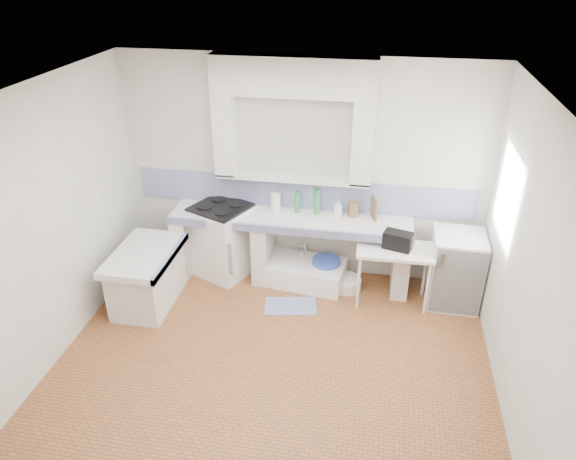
% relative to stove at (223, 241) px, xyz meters
% --- Properties ---
extents(floor, '(4.50, 4.50, 0.00)m').
position_rel_stove_xyz_m(floor, '(0.99, -1.71, -0.47)').
color(floor, '#98582D').
rests_on(floor, ground).
extents(ceiling, '(4.50, 4.50, 0.00)m').
position_rel_stove_xyz_m(ceiling, '(0.99, -1.71, 2.33)').
color(ceiling, silver).
rests_on(ceiling, ground).
extents(wall_back, '(4.50, 0.00, 4.50)m').
position_rel_stove_xyz_m(wall_back, '(0.99, 0.29, 0.93)').
color(wall_back, silver).
rests_on(wall_back, ground).
extents(wall_front, '(4.50, 0.00, 4.50)m').
position_rel_stove_xyz_m(wall_front, '(0.99, -3.71, 0.93)').
color(wall_front, silver).
rests_on(wall_front, ground).
extents(wall_left, '(0.00, 4.50, 4.50)m').
position_rel_stove_xyz_m(wall_left, '(-1.26, -1.71, 0.93)').
color(wall_left, silver).
rests_on(wall_left, ground).
extents(wall_right, '(0.00, 4.50, 4.50)m').
position_rel_stove_xyz_m(wall_right, '(3.24, -1.71, 0.93)').
color(wall_right, silver).
rests_on(wall_right, ground).
extents(alcove_mass, '(1.90, 0.25, 0.45)m').
position_rel_stove_xyz_m(alcove_mass, '(0.89, 0.16, 2.11)').
color(alcove_mass, silver).
rests_on(alcove_mass, ground).
extents(window_frame, '(0.35, 0.86, 1.06)m').
position_rel_stove_xyz_m(window_frame, '(3.42, -0.51, 1.13)').
color(window_frame, '#3A2512').
rests_on(window_frame, ground).
extents(lace_valance, '(0.01, 0.84, 0.24)m').
position_rel_stove_xyz_m(lace_valance, '(3.27, -0.51, 1.51)').
color(lace_valance, white).
rests_on(lace_valance, ground).
extents(counter_slab, '(3.00, 0.60, 0.08)m').
position_rel_stove_xyz_m(counter_slab, '(0.89, -0.01, 0.39)').
color(counter_slab, white).
rests_on(counter_slab, ground).
extents(counter_lip, '(3.00, 0.04, 0.10)m').
position_rel_stove_xyz_m(counter_lip, '(0.89, -0.29, 0.39)').
color(counter_lip, navy).
rests_on(counter_lip, ground).
extents(counter_pier_left, '(0.20, 0.55, 0.82)m').
position_rel_stove_xyz_m(counter_pier_left, '(-0.51, -0.01, -0.06)').
color(counter_pier_left, silver).
rests_on(counter_pier_left, ground).
extents(counter_pier_mid, '(0.20, 0.55, 0.82)m').
position_rel_stove_xyz_m(counter_pier_mid, '(0.54, -0.01, -0.06)').
color(counter_pier_mid, silver).
rests_on(counter_pier_mid, ground).
extents(counter_pier_right, '(0.20, 0.55, 0.82)m').
position_rel_stove_xyz_m(counter_pier_right, '(2.29, -0.01, -0.06)').
color(counter_pier_right, silver).
rests_on(counter_pier_right, ground).
extents(peninsula_top, '(0.70, 1.10, 0.08)m').
position_rel_stove_xyz_m(peninsula_top, '(-0.71, -0.81, 0.19)').
color(peninsula_top, white).
rests_on(peninsula_top, ground).
extents(peninsula_base, '(0.60, 1.00, 0.62)m').
position_rel_stove_xyz_m(peninsula_base, '(-0.71, -0.81, -0.16)').
color(peninsula_base, silver).
rests_on(peninsula_base, ground).
extents(peninsula_lip, '(0.04, 1.10, 0.10)m').
position_rel_stove_xyz_m(peninsula_lip, '(-0.38, -0.81, 0.19)').
color(peninsula_lip, navy).
rests_on(peninsula_lip, ground).
extents(backsplash, '(4.27, 0.03, 0.40)m').
position_rel_stove_xyz_m(backsplash, '(0.99, 0.27, 0.63)').
color(backsplash, navy).
rests_on(backsplash, ground).
extents(stove, '(0.87, 0.86, 0.94)m').
position_rel_stove_xyz_m(stove, '(0.00, 0.00, 0.00)').
color(stove, white).
rests_on(stove, ground).
extents(sink, '(1.14, 0.72, 0.26)m').
position_rel_stove_xyz_m(sink, '(1.06, -0.05, -0.34)').
color(sink, white).
rests_on(sink, ground).
extents(side_table, '(0.90, 0.51, 0.04)m').
position_rel_stove_xyz_m(side_table, '(2.19, -0.29, -0.10)').
color(side_table, white).
rests_on(side_table, ground).
extents(fridge, '(0.60, 0.60, 0.91)m').
position_rel_stove_xyz_m(fridge, '(2.92, -0.16, -0.01)').
color(fridge, white).
rests_on(fridge, ground).
extents(bucket_red, '(0.28, 0.28, 0.25)m').
position_rel_stove_xyz_m(bucket_red, '(0.92, 0.03, -0.35)').
color(bucket_red, red).
rests_on(bucket_red, ground).
extents(bucket_orange, '(0.40, 0.40, 0.29)m').
position_rel_stove_xyz_m(bucket_orange, '(1.08, -0.11, -0.33)').
color(bucket_orange, '#EC4F0C').
rests_on(bucket_orange, ground).
extents(bucket_blue, '(0.37, 0.37, 0.34)m').
position_rel_stove_xyz_m(bucket_blue, '(1.36, -0.02, -0.30)').
color(bucket_blue, blue).
rests_on(bucket_blue, ground).
extents(basin_white, '(0.45, 0.45, 0.14)m').
position_rel_stove_xyz_m(basin_white, '(1.65, -0.11, -0.40)').
color(basin_white, white).
rests_on(basin_white, ground).
extents(water_bottle_a, '(0.10, 0.10, 0.34)m').
position_rel_stove_xyz_m(water_bottle_a, '(1.02, 0.14, -0.30)').
color(water_bottle_a, silver).
rests_on(water_bottle_a, ground).
extents(water_bottle_b, '(0.08, 0.08, 0.29)m').
position_rel_stove_xyz_m(water_bottle_b, '(1.23, 0.14, -0.32)').
color(water_bottle_b, silver).
rests_on(water_bottle_b, ground).
extents(black_bag, '(0.37, 0.27, 0.20)m').
position_rel_stove_xyz_m(black_bag, '(2.21, -0.27, 0.37)').
color(black_bag, black).
rests_on(black_bag, side_table).
extents(green_bottle_a, '(0.08, 0.08, 0.29)m').
position_rel_stove_xyz_m(green_bottle_a, '(0.96, 0.14, 0.57)').
color(green_bottle_a, '#2F7F47').
rests_on(green_bottle_a, counter_slab).
extents(green_bottle_b, '(0.08, 0.08, 0.34)m').
position_rel_stove_xyz_m(green_bottle_b, '(1.20, 0.14, 0.60)').
color(green_bottle_b, '#2F7F47').
rests_on(green_bottle_b, counter_slab).
extents(knife_block, '(0.12, 0.11, 0.20)m').
position_rel_stove_xyz_m(knife_block, '(1.65, 0.14, 0.53)').
color(knife_block, brown).
rests_on(knife_block, counter_slab).
extents(cutting_board, '(0.08, 0.19, 0.27)m').
position_rel_stove_xyz_m(cutting_board, '(1.91, 0.14, 0.57)').
color(cutting_board, brown).
rests_on(cutting_board, counter_slab).
extents(paper_towel, '(0.13, 0.13, 0.24)m').
position_rel_stove_xyz_m(paper_towel, '(0.68, 0.14, 0.55)').
color(paper_towel, white).
rests_on(paper_towel, counter_slab).
extents(soap_bottle, '(0.11, 0.12, 0.22)m').
position_rel_stove_xyz_m(soap_bottle, '(1.47, 0.14, 0.54)').
color(soap_bottle, white).
rests_on(soap_bottle, counter_slab).
extents(rug, '(0.68, 0.46, 0.01)m').
position_rel_stove_xyz_m(rug, '(1.01, -0.62, -0.46)').
color(rug, '#283F92').
rests_on(rug, ground).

